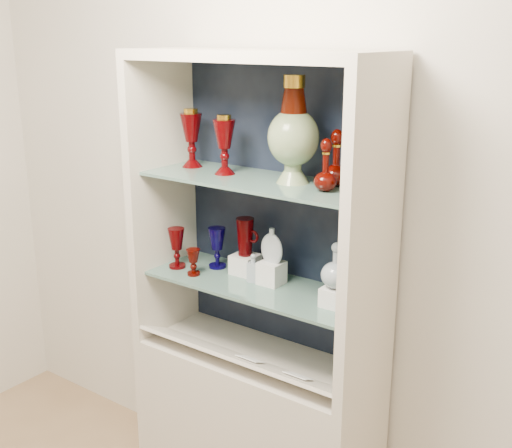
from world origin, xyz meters
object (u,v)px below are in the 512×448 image
Objects in this scene: enamel_urn at (293,130)px; ruby_decanter_a at (326,162)px; clear_square_bottle at (253,268)px; cameo_medallion at (371,260)px; clear_round_decanter at (336,266)px; ruby_goblet_tall at (177,248)px; ruby_decanter_b at (336,156)px; pedestal_lamp_right at (224,145)px; lidded_bowl at (365,183)px; pedestal_lamp_left at (192,138)px; flat_flask at (272,245)px; ruby_goblet_small at (193,262)px; ruby_pitcher at (245,237)px; cobalt_goblet at (217,248)px.

ruby_decanter_a is at bearing -16.49° from enamel_urn.
cameo_medallion reaches higher than clear_square_bottle.
clear_round_decanter reaches higher than clear_square_bottle.
enamel_urn is at bearing 8.35° from ruby_goblet_tall.
ruby_decanter_b is 1.33× the size of clear_round_decanter.
lidded_bowl is at bearing -0.80° from pedestal_lamp_right.
ruby_decanter_a is 0.81m from ruby_goblet_tall.
pedestal_lamp_left is at bearing 176.21° from clear_round_decanter.
cameo_medallion is (0.08, 0.11, 0.01)m from clear_round_decanter.
flat_flask is at bearing 177.51° from enamel_urn.
clear_round_decanter is (0.31, -0.04, -0.01)m from flat_flask.
clear_round_decanter is (0.62, 0.06, 0.10)m from ruby_goblet_small.
ruby_decanter_b is 0.54m from ruby_pitcher.
flat_flask is at bearing 17.83° from clear_square_bottle.
pedestal_lamp_left is 2.05× the size of clear_square_bottle.
ruby_decanter_a reaches higher than ruby_goblet_small.
enamel_urn is 2.50× the size of ruby_pitcher.
enamel_urn is 0.52m from ruby_pitcher.
ruby_goblet_tall reaches higher than clear_square_bottle.
pedestal_lamp_left is 1.37× the size of cobalt_goblet.
flat_flask reaches higher than ruby_goblet_tall.
pedestal_lamp_right is at bearing -173.51° from cameo_medallion.
lidded_bowl is 0.53× the size of cobalt_goblet.
pedestal_lamp_right is 1.34× the size of ruby_goblet_tall.
cobalt_goblet is at bearing 36.11° from ruby_goblet_tall.
ruby_decanter_b reaches higher than ruby_decanter_a.
clear_square_bottle is 0.71× the size of clear_round_decanter.
pedestal_lamp_right reaches higher than lidded_bowl.
clear_square_bottle is at bearing -171.96° from cameo_medallion.
ruby_goblet_tall is 1.55× the size of ruby_goblet_small.
pedestal_lamp_left is at bearing 128.76° from ruby_goblet_small.
clear_round_decanter is (0.60, -0.06, 0.07)m from cobalt_goblet.
ruby_pitcher reaches higher than clear_round_decanter.
ruby_decanter_b reaches higher than cobalt_goblet.
cameo_medallion is (0.79, 0.06, -0.38)m from pedestal_lamp_left.
enamel_urn is 0.19m from ruby_decanter_a.
pedestal_lamp_right is (0.20, -0.03, -0.00)m from pedestal_lamp_left.
flat_flask is (0.07, 0.02, 0.10)m from clear_square_bottle.
flat_flask is at bearing 171.78° from clear_round_decanter.
pedestal_lamp_left reaches higher than pedestal_lamp_right.
ruby_decanter_a is 1.46× the size of flat_flask.
clear_round_decanter is (0.05, 0.01, -0.37)m from ruby_decanter_a.
cobalt_goblet is 0.22m from clear_square_bottle.
ruby_decanter_a is 1.21× the size of ruby_goblet_tall.
enamel_urn is 1.87× the size of ruby_decanter_a.
flat_flask is at bearing 19.17° from ruby_goblet_small.
ruby_pitcher is at bearing 4.40° from cobalt_goblet.
pedestal_lamp_left is at bearing 170.31° from pedestal_lamp_right.
cobalt_goblet reaches higher than clear_square_bottle.
cameo_medallion reaches higher than ruby_goblet_tall.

